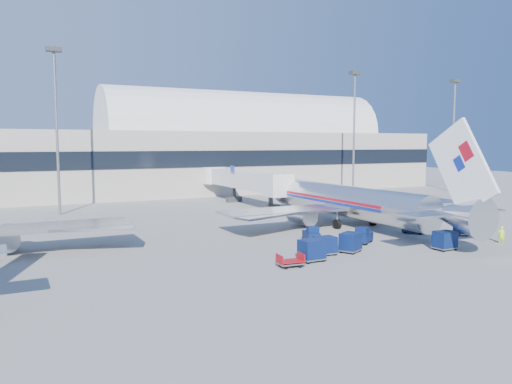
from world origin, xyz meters
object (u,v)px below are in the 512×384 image
mast_far_east (454,119)px  tug_lead (363,236)px  cart_train_a (350,242)px  cart_train_b (325,245)px  cart_open_red (290,262)px  tug_left (311,234)px  mast_west (56,106)px  tug_right (413,227)px  cart_train_c (312,250)px  ramp_worker (501,235)px  airliner_main (350,202)px  cart_solo_near (445,240)px  barrier_near (416,220)px  cart_solo_far (465,226)px  barrier_mid (436,219)px  mast_east (354,116)px  barrier_far (455,217)px  jetbridge_near (239,179)px

mast_far_east → tug_lead: size_ratio=7.94×
cart_train_a → cart_train_b: cart_train_a is taller
cart_train_a → cart_open_red: cart_train_a is taller
tug_left → cart_train_a: cart_train_a is taller
mast_west → tug_right: mast_west is taller
cart_train_a → cart_train_c: (-5.02, -1.39, 0.03)m
tug_left → ramp_worker: ramp_worker is taller
airliner_main → tug_right: (3.07, -7.05, -2.24)m
tug_right → cart_solo_near: (-3.56, -7.78, 0.25)m
barrier_near → cart_train_c: cart_train_c is taller
airliner_main → cart_solo_near: (-0.50, -14.82, -2.00)m
cart_solo_far → cart_solo_near: bearing=-135.0°
mast_far_east → cart_solo_far: bearing=-136.5°
barrier_mid → cart_solo_near: 17.06m
mast_east → barrier_far: 31.92m
cart_train_a → cart_train_b: (-2.68, 0.09, -0.07)m
tug_left → ramp_worker: 18.54m
cart_solo_far → ramp_worker: cart_solo_far is taller
tug_left → ramp_worker: bearing=-103.1°
mast_east → mast_far_east: 25.00m
mast_far_east → cart_open_red: mast_far_east is taller
mast_far_east → barrier_mid: (-33.70, -28.00, -14.34)m
cart_train_b → cart_train_c: cart_train_c is taller
jetbridge_near → tug_left: jetbridge_near is taller
barrier_near → tug_lead: (-13.28, -6.50, 0.32)m
mast_far_east → tug_left: mast_far_east is taller
airliner_main → cart_train_a: 14.83m
barrier_near → tug_lead: size_ratio=1.05×
tug_left → cart_open_red: size_ratio=1.30×
tug_right → airliner_main: bearing=168.0°
airliner_main → tug_lead: size_ratio=13.09×
barrier_near → cart_open_red: bearing=-154.9°
mast_far_east → barrier_mid: mast_far_east is taller
tug_lead → cart_train_c: size_ratio=1.33×
mast_far_east → tug_left: 64.35m
cart_solo_far → ramp_worker: 4.77m
cart_solo_far → cart_train_a: bearing=-160.1°
barrier_near → cart_solo_far: (-0.76, -7.89, 0.49)m
barrier_mid → cart_train_b: cart_train_b is taller
cart_open_red → jetbridge_near: bearing=75.4°
mast_east → barrier_mid: bearing=-107.3°
cart_train_a → cart_open_red: 7.94m
cart_train_a → tug_lead: bearing=8.7°
mast_far_east → cart_open_red: size_ratio=10.88×
jetbridge_near → barrier_near: (10.40, -28.81, -3.48)m
mast_far_east → cart_train_c: 71.76m
jetbridge_near → tug_left: 33.19m
mast_far_east → tug_lead: 62.57m
tug_left → jetbridge_near: bearing=4.4°
airliner_main → jetbridge_near: 26.43m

